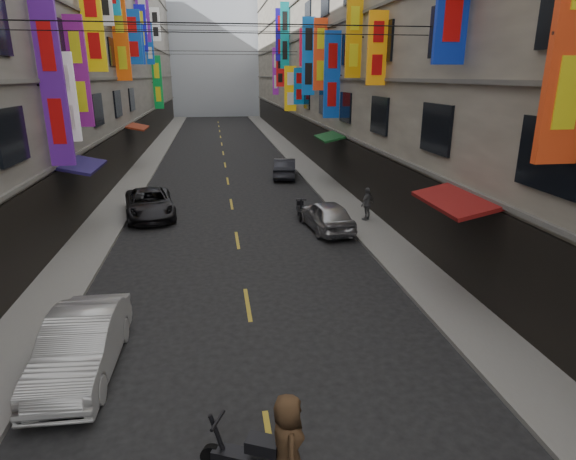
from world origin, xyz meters
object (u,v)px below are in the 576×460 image
object	(u,v)px
car_right_far	(285,168)
pedestrian_crossing	(288,444)
scooter_crossing	(251,457)
pedestrian_rfar	(367,204)
car_left_far	(150,204)
car_right_mid	(326,215)
car_left_mid	(81,345)
scooter_far_right	(300,209)

from	to	relation	value
car_right_far	pedestrian_crossing	bearing A→B (deg)	91.30
scooter_crossing	pedestrian_rfar	size ratio (longest dim) A/B	1.09
car_left_far	car_right_mid	bearing A→B (deg)	-32.50
pedestrian_crossing	car_right_far	bearing A→B (deg)	-10.53
car_left_mid	car_right_far	xyz separation A→B (m)	(7.85, 21.36, -0.04)
car_right_far	pedestrian_rfar	size ratio (longest dim) A/B	2.60
car_right_far	car_left_mid	bearing A→B (deg)	79.39
scooter_far_right	car_right_far	xyz separation A→B (m)	(0.66, 9.63, 0.22)
pedestrian_rfar	pedestrian_crossing	xyz separation A→B (m)	(-5.97, -14.54, -0.01)
car_right_far	pedestrian_rfar	distance (m)	11.03
pedestrian_rfar	pedestrian_crossing	size ratio (longest dim) A/B	0.87
car_right_mid	scooter_far_right	bearing A→B (deg)	-74.37
car_right_mid	car_right_far	xyz separation A→B (m)	(-0.15, 11.66, -0.02)
car_right_mid	pedestrian_rfar	world-z (taller)	pedestrian_rfar
car_right_mid	pedestrian_crossing	distance (m)	14.19
car_right_mid	pedestrian_crossing	world-z (taller)	pedestrian_crossing
car_left_far	scooter_crossing	bearing A→B (deg)	-87.54
car_left_mid	car_right_mid	distance (m)	12.57
scooter_crossing	scooter_far_right	world-z (taller)	same
scooter_crossing	car_left_mid	xyz separation A→B (m)	(-3.59, 3.69, 0.26)
scooter_crossing	scooter_far_right	bearing A→B (deg)	11.81
scooter_far_right	car_right_far	distance (m)	9.65
car_right_mid	car_right_far	distance (m)	11.67
scooter_far_right	car_left_mid	distance (m)	13.76
car_left_far	pedestrian_crossing	size ratio (longest dim) A/B	2.69
car_left_far	pedestrian_rfar	size ratio (longest dim) A/B	3.08
car_right_mid	pedestrian_rfar	size ratio (longest dim) A/B	2.57
pedestrian_rfar	car_left_far	bearing A→B (deg)	-52.73
scooter_crossing	car_left_far	world-z (taller)	car_left_far
car_left_mid	pedestrian_rfar	world-z (taller)	pedestrian_rfar
scooter_far_right	car_right_far	bearing A→B (deg)	-87.66
pedestrian_rfar	pedestrian_crossing	distance (m)	15.72
scooter_far_right	car_right_mid	world-z (taller)	car_right_mid
scooter_crossing	scooter_far_right	distance (m)	15.84
pedestrian_crossing	scooter_far_right	bearing A→B (deg)	-13.12
scooter_crossing	car_right_mid	bearing A→B (deg)	6.68
car_right_mid	pedestrian_crossing	xyz separation A→B (m)	(-3.83, -13.67, 0.21)
scooter_crossing	pedestrian_rfar	xyz separation A→B (m)	(6.55, 14.27, 0.45)
car_right_mid	pedestrian_crossing	bearing A→B (deg)	68.09
scooter_far_right	car_left_mid	xyz separation A→B (m)	(-7.18, -11.74, 0.26)
car_right_far	car_left_far	bearing A→B (deg)	56.13
pedestrian_rfar	pedestrian_crossing	bearing A→B (deg)	28.77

